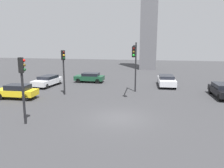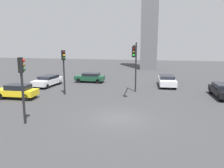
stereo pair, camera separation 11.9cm
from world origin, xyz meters
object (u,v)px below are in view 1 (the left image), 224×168
(car_0, at_px, (47,81))
(car_3, at_px, (90,77))
(traffic_light_0, at_px, (135,58))
(car_2, at_px, (17,91))
(traffic_light_2, at_px, (22,78))
(traffic_light_1, at_px, (64,64))
(car_5, at_px, (223,90))
(car_4, at_px, (166,80))

(car_0, xyz_separation_m, car_3, (4.45, 3.60, -0.01))
(car_0, bearing_deg, traffic_light_0, 81.00)
(car_2, xyz_separation_m, car_3, (4.46, 9.93, -0.06))
(traffic_light_0, bearing_deg, traffic_light_2, -37.00)
(traffic_light_0, bearing_deg, traffic_light_1, -84.56)
(traffic_light_2, height_order, car_5, traffic_light_2)
(car_2, bearing_deg, traffic_light_0, -165.08)
(traffic_light_0, xyz_separation_m, traffic_light_1, (-7.30, -0.97, -0.64))
(traffic_light_1, bearing_deg, traffic_light_2, -42.02)
(car_4, height_order, car_5, car_5)
(traffic_light_2, bearing_deg, car_0, 85.00)
(car_2, height_order, car_5, car_2)
(traffic_light_0, distance_m, traffic_light_1, 7.39)
(traffic_light_0, relative_size, traffic_light_1, 1.17)
(traffic_light_2, xyz_separation_m, car_3, (-0.21, 15.90, -2.50))
(car_3, bearing_deg, car_0, 38.35)
(traffic_light_2, bearing_deg, car_5, 8.47)
(car_2, xyz_separation_m, car_4, (14.75, 9.25, -0.02))
(traffic_light_2, xyz_separation_m, car_4, (10.08, 15.21, -2.47))
(car_3, distance_m, car_4, 10.31)
(traffic_light_0, relative_size, car_2, 1.36)
(car_4, bearing_deg, car_0, -81.91)
(car_5, bearing_deg, traffic_light_2, -58.48)
(car_0, xyz_separation_m, car_5, (20.13, -1.77, 0.03))
(car_0, bearing_deg, car_2, 5.27)
(traffic_light_0, distance_m, car_3, 9.91)
(traffic_light_2, xyz_separation_m, car_2, (-4.67, 5.97, -2.44))
(traffic_light_0, relative_size, traffic_light_2, 1.20)
(traffic_light_1, xyz_separation_m, car_5, (16.20, 2.07, -2.54))
(traffic_light_1, distance_m, car_4, 13.01)
(car_3, relative_size, car_5, 0.88)
(traffic_light_1, bearing_deg, car_0, 178.68)
(car_0, distance_m, car_5, 20.20)
(traffic_light_1, bearing_deg, car_2, -104.65)
(car_0, relative_size, car_3, 1.14)
(traffic_light_0, height_order, car_4, traffic_light_0)
(car_2, bearing_deg, traffic_light_1, -149.86)
(traffic_light_0, xyz_separation_m, car_0, (-11.23, 2.87, -3.22))
(traffic_light_0, height_order, car_5, traffic_light_0)
(traffic_light_1, relative_size, car_0, 1.03)
(car_2, distance_m, car_4, 17.41)
(car_0, distance_m, car_3, 5.73)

